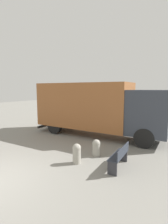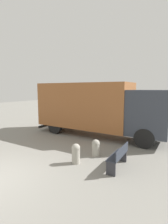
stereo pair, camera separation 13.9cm
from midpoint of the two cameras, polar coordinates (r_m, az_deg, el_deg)
name	(u,v)px [view 1 (the left image)]	position (r m, az deg, el deg)	size (l,w,h in m)	color
delivery_truck	(96,107)	(11.17, 3.51, 1.70)	(8.46, 2.46, 3.38)	#99592D
park_bench	(120,156)	(6.95, 11.08, -13.82)	(0.49, 1.49, 0.88)	#282D38
bollard_near_bench	(77,153)	(7.26, -2.96, -13.15)	(0.35, 0.35, 0.82)	#9E998C
bollard_far_bench	(96,147)	(8.03, 3.53, -11.36)	(0.36, 0.36, 0.76)	#9E998C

